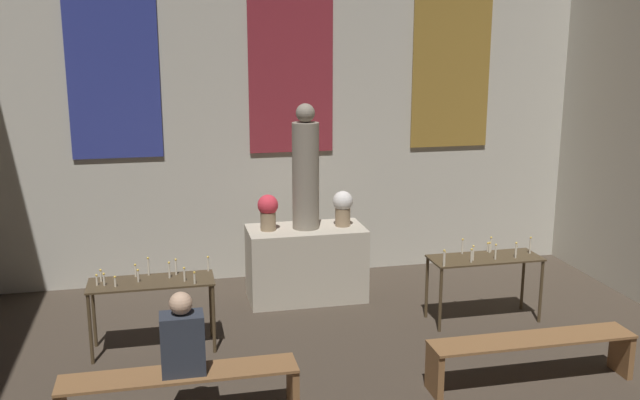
# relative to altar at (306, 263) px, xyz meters

# --- Properties ---
(wall_back) EXTENTS (8.15, 0.16, 5.33)m
(wall_back) POSITION_rel_altar_xyz_m (0.00, 1.02, 2.24)
(wall_back) COLOR beige
(wall_back) RESTS_ON ground_plane
(altar) EXTENTS (1.43, 0.72, 0.91)m
(altar) POSITION_rel_altar_xyz_m (0.00, 0.00, 0.00)
(altar) COLOR #BCB29E
(altar) RESTS_ON ground_plane
(statue) EXTENTS (0.33, 0.33, 1.52)m
(statue) POSITION_rel_altar_xyz_m (0.00, 0.00, 1.16)
(statue) COLOR gray
(statue) RESTS_ON altar
(flower_vase_left) EXTENTS (0.25, 0.25, 0.44)m
(flower_vase_left) POSITION_rel_altar_xyz_m (-0.47, 0.00, 0.70)
(flower_vase_left) COLOR #937A5B
(flower_vase_left) RESTS_ON altar
(flower_vase_right) EXTENTS (0.25, 0.25, 0.44)m
(flower_vase_right) POSITION_rel_altar_xyz_m (0.47, 0.00, 0.70)
(flower_vase_right) COLOR #937A5B
(flower_vase_right) RESTS_ON altar
(candle_rack_left) EXTENTS (1.27, 0.48, 0.96)m
(candle_rack_left) POSITION_rel_altar_xyz_m (-1.85, -1.13, 0.21)
(candle_rack_left) COLOR #473823
(candle_rack_left) RESTS_ON ground_plane
(candle_rack_right) EXTENTS (1.27, 0.48, 0.96)m
(candle_rack_right) POSITION_rel_altar_xyz_m (1.85, -1.13, 0.21)
(candle_rack_right) COLOR #473823
(candle_rack_right) RESTS_ON ground_plane
(pew_back_left) EXTENTS (1.99, 0.36, 0.46)m
(pew_back_left) POSITION_rel_altar_xyz_m (-1.62, -2.66, -0.12)
(pew_back_left) COLOR brown
(pew_back_left) RESTS_ON ground_plane
(pew_back_right) EXTENTS (1.99, 0.36, 0.46)m
(pew_back_right) POSITION_rel_altar_xyz_m (1.62, -2.66, -0.12)
(pew_back_right) COLOR brown
(pew_back_right) RESTS_ON ground_plane
(person_seated) EXTENTS (0.36, 0.24, 0.71)m
(person_seated) POSITION_rel_altar_xyz_m (-1.58, -2.66, 0.31)
(person_seated) COLOR #282D38
(person_seated) RESTS_ON pew_back_left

